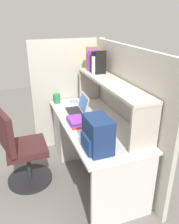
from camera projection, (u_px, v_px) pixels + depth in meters
ground_plane at (93, 173)px, 2.87m from camera, size 8.00×8.00×0.00m
desk at (83, 131)px, 3.04m from camera, size 1.60×0.70×0.73m
cubicle_partition_rear at (124, 113)px, 2.68m from camera, size 1.84×0.05×1.55m
cubicle_partition_left at (69, 95)px, 3.27m from camera, size 0.05×1.06×1.55m
overhead_hutch at (111, 90)px, 2.50m from camera, size 1.44×0.28×0.45m
reference_books_on_shelf at (95, 61)px, 2.81m from camera, size 0.31×0.17×0.29m
laptop at (78, 108)px, 2.80m from camera, size 0.33×0.28×0.22m
backpack at (97, 135)px, 1.98m from camera, size 0.30×0.23×0.31m
computer_mouse at (74, 101)px, 3.11m from camera, size 0.07×0.11×0.03m
paper_cup at (92, 130)px, 2.28m from camera, size 0.08×0.08×0.10m
tissue_box at (95, 121)px, 2.46m from camera, size 0.24×0.17×0.10m
snack_canister at (57, 98)px, 3.08m from camera, size 0.10×0.10×0.13m
desk_book_stack at (77, 121)px, 2.49m from camera, size 0.26×0.18×0.07m
office_chair at (22, 154)px, 2.57m from camera, size 0.52×0.54×0.93m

